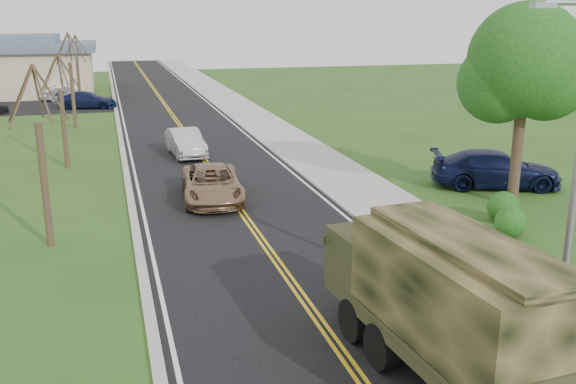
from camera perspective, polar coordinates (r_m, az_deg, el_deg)
name	(u,v)px	position (r m, az deg, el deg)	size (l,w,h in m)	color
ground	(350,365)	(14.91, 5.55, -15.09)	(160.00, 160.00, 0.00)	#294A18
road	(170,112)	(52.67, -10.45, 7.04)	(8.00, 120.00, 0.01)	black
curb_right	(221,109)	(53.21, -5.97, 7.35)	(0.30, 120.00, 0.12)	#9E998E
sidewalk_right	(242,108)	(53.53, -4.11, 7.43)	(3.20, 120.00, 0.10)	#9E998E
curb_left	(117,113)	(52.45, -14.99, 6.78)	(0.30, 120.00, 0.10)	#9E998E
street_light	(574,164)	(15.30, 24.10, 2.31)	(1.65, 0.22, 8.00)	gray
leafy_tree	(525,69)	(27.10, 20.32, 10.20)	(4.83, 4.50, 8.10)	#38281C
bare_tree_a	(43,170)	(22.57, -20.95, 1.83)	(1.93, 2.26, 6.08)	#38281C
bare_tree_b	(63,119)	(34.36, -19.37, 6.14)	(1.83, 2.14, 5.73)	#38281C
bare_tree_c	(72,88)	(46.21, -18.63, 8.79)	(2.04, 2.39, 6.42)	#38281C
bare_tree_d	(78,75)	(58.16, -18.15, 9.84)	(1.88, 2.20, 5.91)	#38281C
military_truck	(445,295)	(13.91, 13.74, -8.86)	(2.92, 6.95, 3.38)	black
suv_champagne	(212,184)	(27.03, -6.78, 0.74)	(2.38, 5.17, 1.44)	#967454
sedan_silver	(186,143)	(35.86, -9.09, 4.35)	(1.55, 4.44, 1.46)	silver
pickup_navy	(496,169)	(30.37, 17.98, 1.94)	(2.31, 5.69, 1.65)	#0F1437
utility_box_near	(505,286)	(18.40, 18.70, -7.95)	(0.60, 0.50, 0.80)	#1A4A1C
lot_car_silver	(64,93)	(62.28, -19.30, 8.33)	(1.42, 4.08, 1.34)	#B6B6BC
lot_car_navy	(87,100)	(56.11, -17.41, 7.80)	(1.93, 4.74, 1.38)	#10183A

